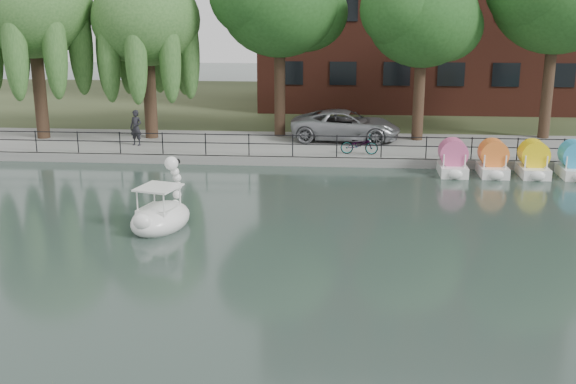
# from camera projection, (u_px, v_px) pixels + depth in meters

# --- Properties ---
(ground_plane) EXTENTS (120.00, 120.00, 0.00)m
(ground_plane) POSITION_uv_depth(u_px,v_px,m) (259.00, 275.00, 20.22)
(ground_plane) COLOR #3B4A46
(promenade) EXTENTS (40.00, 6.00, 0.40)m
(promenade) POSITION_uv_depth(u_px,v_px,m) (297.00, 148.00, 35.52)
(promenade) COLOR gray
(promenade) RESTS_ON ground_plane
(kerb) EXTENTS (40.00, 0.25, 0.40)m
(kerb) POSITION_uv_depth(u_px,v_px,m) (292.00, 161.00, 32.69)
(kerb) COLOR gray
(kerb) RESTS_ON ground_plane
(land_strip) EXTENTS (60.00, 22.00, 0.36)m
(land_strip) POSITION_uv_depth(u_px,v_px,m) (310.00, 105.00, 48.97)
(land_strip) COLOR #47512D
(land_strip) RESTS_ON ground_plane
(railing) EXTENTS (32.00, 0.05, 1.00)m
(railing) POSITION_uv_depth(u_px,v_px,m) (293.00, 140.00, 32.63)
(railing) COLOR black
(railing) RESTS_ON promenade
(willow_left) EXTENTS (5.88, 5.88, 9.01)m
(willow_left) POSITION_uv_depth(u_px,v_px,m) (32.00, 7.00, 35.16)
(willow_left) COLOR #473323
(willow_left) RESTS_ON promenade
(willow_mid) EXTENTS (5.32, 5.32, 8.15)m
(willow_mid) POSITION_uv_depth(u_px,v_px,m) (146.00, 20.00, 35.40)
(willow_mid) COLOR #473323
(willow_mid) RESTS_ON promenade
(broadleaf_center) EXTENTS (6.00, 6.00, 9.25)m
(broadleaf_center) POSITION_uv_depth(u_px,v_px,m) (279.00, 3.00, 35.66)
(broadleaf_center) COLOR #473323
(broadleaf_center) RESTS_ON promenade
(broadleaf_right) EXTENTS (5.40, 5.40, 8.32)m
(broadleaf_right) POSITION_uv_depth(u_px,v_px,m) (423.00, 18.00, 34.85)
(broadleaf_right) COLOR #473323
(broadleaf_right) RESTS_ON promenade
(minivan) EXTENTS (3.30, 6.42, 1.73)m
(minivan) POSITION_uv_depth(u_px,v_px,m) (346.00, 123.00, 36.06)
(minivan) COLOR gray
(minivan) RESTS_ON promenade
(bicycle) EXTENTS (0.71, 1.75, 1.00)m
(bicycle) POSITION_uv_depth(u_px,v_px,m) (359.00, 143.00, 33.09)
(bicycle) COLOR gray
(bicycle) RESTS_ON promenade
(pedestrian) EXTENTS (0.83, 0.68, 1.98)m
(pedestrian) POSITION_uv_depth(u_px,v_px,m) (136.00, 125.00, 34.85)
(pedestrian) COLOR black
(pedestrian) RESTS_ON promenade
(swan_boat) EXTENTS (2.34, 3.02, 2.26)m
(swan_boat) POSITION_uv_depth(u_px,v_px,m) (161.00, 213.00, 24.13)
(swan_boat) COLOR white
(swan_boat) RESTS_ON ground_plane
(pedal_boat_row) EXTENTS (9.65, 1.70, 1.40)m
(pedal_boat_row) POSITION_uv_depth(u_px,v_px,m) (554.00, 162.00, 30.74)
(pedal_boat_row) COLOR white
(pedal_boat_row) RESTS_ON ground_plane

